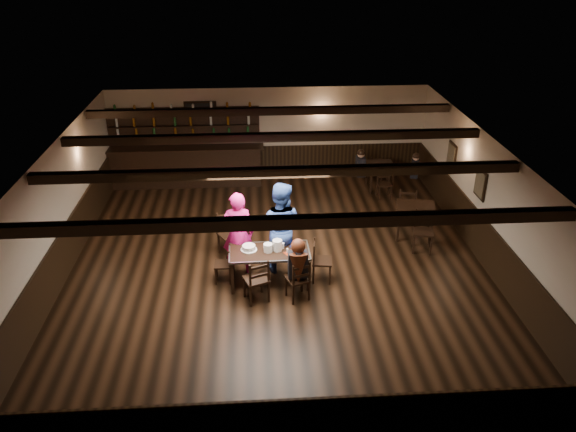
{
  "coord_description": "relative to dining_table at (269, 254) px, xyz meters",
  "views": [
    {
      "loc": [
        -0.48,
        -10.46,
        6.43
      ],
      "look_at": [
        0.23,
        0.2,
        1.1
      ],
      "focal_mm": 35.0,
      "sensor_mm": 36.0,
      "label": 1
    }
  ],
  "objects": [
    {
      "name": "menu_red",
      "position": [
        0.44,
        -0.1,
        0.08
      ],
      "size": [
        0.35,
        0.32,
        0.0
      ],
      "primitive_type": "cube",
      "rotation": [
        0.0,
        0.0,
        0.55
      ],
      "color": "maroon",
      "rests_on": "dining_table"
    },
    {
      "name": "plate_stack_a",
      "position": [
        -0.02,
        -0.01,
        0.16
      ],
      "size": [
        0.18,
        0.18,
        0.17
      ],
      "primitive_type": "cylinder",
      "color": "white",
      "rests_on": "dining_table"
    },
    {
      "name": "bar_counter",
      "position": [
        -2.18,
        5.37,
        0.05
      ],
      "size": [
        4.44,
        0.7,
        2.2
      ],
      "color": "black",
      "rests_on": "ground"
    },
    {
      "name": "ground",
      "position": [
        0.2,
        0.65,
        -0.68
      ],
      "size": [
        10.0,
        10.0,
        0.0
      ],
      "primitive_type": "plane",
      "color": "black",
      "rests_on": "ground"
    },
    {
      "name": "tea_light",
      "position": [
        -0.01,
        0.06,
        0.1
      ],
      "size": [
        0.06,
        0.06,
        0.06
      ],
      "color": "#A5A8AD",
      "rests_on": "dining_table"
    },
    {
      "name": "plate_stack_b",
      "position": [
        0.17,
        0.02,
        0.19
      ],
      "size": [
        0.19,
        0.19,
        0.23
      ],
      "primitive_type": "cylinder",
      "color": "white",
      "rests_on": "dining_table"
    },
    {
      "name": "drink_glass",
      "position": [
        0.27,
        0.09,
        0.14
      ],
      "size": [
        0.08,
        0.08,
        0.12
      ],
      "primitive_type": "cylinder",
      "color": "silver",
      "rests_on": "dining_table"
    },
    {
      "name": "man_blue",
      "position": [
        0.25,
        0.52,
        0.33
      ],
      "size": [
        1.18,
        1.04,
        2.01
      ],
      "primitive_type": "imported",
      "rotation": [
        0.0,
        0.0,
        2.8
      ],
      "color": "navy",
      "rests_on": "ground"
    },
    {
      "name": "bg_patron_right",
      "position": [
        4.17,
        4.33,
        0.13
      ],
      "size": [
        0.3,
        0.38,
        0.69
      ],
      "color": "black",
      "rests_on": "ground"
    },
    {
      "name": "salt_shaker",
      "position": [
        0.36,
        -0.09,
        0.12
      ],
      "size": [
        0.04,
        0.04,
        0.09
      ],
      "primitive_type": "cylinder",
      "color": "silver",
      "rests_on": "dining_table"
    },
    {
      "name": "menu_blue",
      "position": [
        0.58,
        0.16,
        0.08
      ],
      "size": [
        0.34,
        0.3,
        0.0
      ],
      "primitive_type": "cube",
      "rotation": [
        0.0,
        0.0,
        -0.5
      ],
      "color": "#101A51",
      "rests_on": "dining_table"
    },
    {
      "name": "bg_patron_left",
      "position": [
        2.7,
        4.55,
        0.17
      ],
      "size": [
        0.22,
        0.36,
        0.75
      ],
      "color": "black",
      "rests_on": "ground"
    },
    {
      "name": "woman_pink",
      "position": [
        -0.63,
        0.48,
        0.24
      ],
      "size": [
        0.68,
        0.46,
        1.84
      ],
      "primitive_type": "imported",
      "rotation": [
        0.0,
        0.0,
        3.17
      ],
      "color": "#FF23A6",
      "rests_on": "ground"
    },
    {
      "name": "room_shell",
      "position": [
        0.21,
        0.69,
        1.07
      ],
      "size": [
        9.02,
        10.02,
        2.71
      ],
      "color": "beige",
      "rests_on": "ground"
    },
    {
      "name": "dining_table",
      "position": [
        0.0,
        0.0,
        0.0
      ],
      "size": [
        1.65,
        0.84,
        0.75
      ],
      "color": "black",
      "rests_on": "ground"
    },
    {
      "name": "chair_end_left",
      "position": [
        -0.89,
        0.14,
        -0.22
      ],
      "size": [
        0.36,
        0.37,
        0.78
      ],
      "color": "black",
      "rests_on": "ground"
    },
    {
      "name": "back_table_b",
      "position": [
        3.28,
        4.63,
        -0.03
      ],
      "size": [
        0.75,
        0.75,
        0.75
      ],
      "color": "black",
      "rests_on": "ground"
    },
    {
      "name": "chair_end_right",
      "position": [
        1.01,
        0.05,
        -0.15
      ],
      "size": [
        0.45,
        0.47,
        0.9
      ],
      "color": "black",
      "rests_on": "ground"
    },
    {
      "name": "chair_far_pushed",
      "position": [
        -0.87,
        1.29,
        -0.09
      ],
      "size": [
        0.63,
        0.62,
        1.01
      ],
      "color": "black",
      "rests_on": "ground"
    },
    {
      "name": "seated_person",
      "position": [
        0.53,
        -0.61,
        0.19
      ],
      "size": [
        0.37,
        0.56,
        0.91
      ],
      "color": "black",
      "rests_on": "ground"
    },
    {
      "name": "chair_near_left",
      "position": [
        -0.25,
        -0.67,
        -0.13
      ],
      "size": [
        0.56,
        0.54,
        0.93
      ],
      "color": "black",
      "rests_on": "ground"
    },
    {
      "name": "chair_near_right",
      "position": [
        0.56,
        -0.67,
        -0.16
      ],
      "size": [
        0.52,
        0.51,
        0.88
      ],
      "color": "black",
      "rests_on": "ground"
    },
    {
      "name": "cake",
      "position": [
        -0.41,
        0.07,
        0.12
      ],
      "size": [
        0.33,
        0.33,
        0.1
      ],
      "color": "white",
      "rests_on": "dining_table"
    },
    {
      "name": "pepper_shaker",
      "position": [
        0.46,
        -0.07,
        0.12
      ],
      "size": [
        0.04,
        0.04,
        0.1
      ],
      "primitive_type": "cylinder",
      "color": "#A5A8AD",
      "rests_on": "dining_table"
    },
    {
      "name": "back_table_a",
      "position": [
        3.51,
        1.82,
        -0.02
      ],
      "size": [
        1.09,
        1.09,
        0.75
      ],
      "color": "black",
      "rests_on": "ground"
    }
  ]
}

